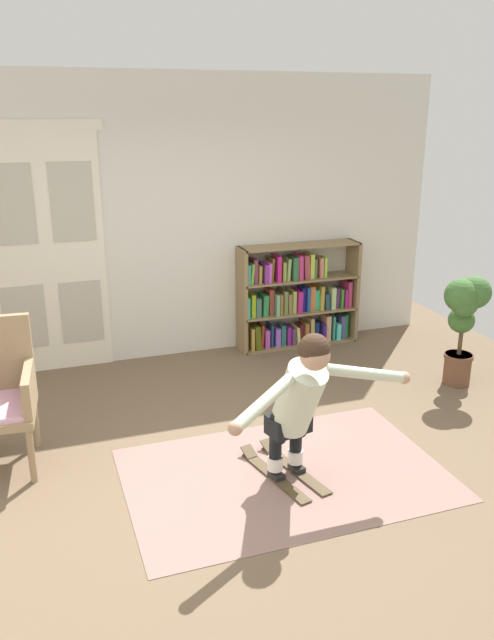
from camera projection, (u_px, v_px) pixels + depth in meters
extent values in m
plane|color=brown|center=(250.00, 475.00, 4.62)|extent=(7.20, 7.20, 0.00)
cube|color=silver|center=(166.00, 221.00, 6.49)|extent=(6.00, 0.10, 2.90)
cube|color=silver|center=(18.00, 259.00, 6.07)|extent=(0.55, 0.04, 2.35)
cube|color=#B5B19F|center=(11.00, 205.00, 5.88)|extent=(0.41, 0.01, 0.76)
cube|color=#B5B19F|center=(25.00, 317.00, 6.23)|extent=(0.41, 0.01, 0.64)
cube|color=silver|center=(77.00, 255.00, 6.24)|extent=(0.55, 0.04, 2.35)
cube|color=#B5B19F|center=(72.00, 202.00, 6.05)|extent=(0.41, 0.01, 0.76)
cube|color=#B5B19F|center=(82.00, 312.00, 6.41)|extent=(0.41, 0.01, 0.64)
cube|color=silver|center=(34.00, 125.00, 5.76)|extent=(1.22, 0.04, 0.10)
cube|color=#8C6A62|center=(285.00, 474.00, 4.62)|extent=(2.31, 1.52, 0.01)
cube|color=olive|center=(242.00, 301.00, 6.81)|extent=(0.04, 0.30, 1.15)
cube|color=olive|center=(352.00, 290.00, 7.22)|extent=(0.04, 0.30, 1.15)
cube|color=olive|center=(297.00, 343.00, 7.20)|extent=(1.33, 0.30, 0.02)
cube|color=olive|center=(298.00, 311.00, 7.08)|extent=(1.33, 0.30, 0.02)
cube|color=olive|center=(299.00, 279.00, 6.96)|extent=(1.33, 0.30, 0.02)
cube|color=olive|center=(300.00, 245.00, 6.84)|extent=(1.33, 0.30, 0.02)
cube|color=brown|center=(245.00, 340.00, 6.97)|extent=(0.03, 0.17, 0.19)
cube|color=#B9903C|center=(250.00, 337.00, 6.99)|extent=(0.04, 0.24, 0.25)
cube|color=#4A5412|center=(255.00, 336.00, 6.99)|extent=(0.07, 0.23, 0.28)
cube|color=maroon|center=(260.00, 335.00, 7.02)|extent=(0.05, 0.17, 0.27)
cube|color=#AB45AF|center=(265.00, 337.00, 7.06)|extent=(0.05, 0.21, 0.20)
cube|color=navy|center=(270.00, 334.00, 7.07)|extent=(0.03, 0.18, 0.25)
cube|color=#8955CC|center=(276.00, 336.00, 7.09)|extent=(0.06, 0.19, 0.21)
cube|color=#236557|center=(281.00, 334.00, 7.11)|extent=(0.05, 0.17, 0.24)
cube|color=#781C88|center=(286.00, 334.00, 7.13)|extent=(0.04, 0.20, 0.21)
cube|color=#593252|center=(291.00, 334.00, 7.15)|extent=(0.05, 0.20, 0.19)
cube|color=#BCD466|center=(296.00, 334.00, 7.14)|extent=(0.05, 0.19, 0.20)
cube|color=#4F1A20|center=(299.00, 332.00, 7.17)|extent=(0.05, 0.14, 0.22)
cube|color=#955B32|center=(304.00, 331.00, 7.19)|extent=(0.04, 0.23, 0.24)
cube|color=tan|center=(310.00, 329.00, 7.18)|extent=(0.05, 0.14, 0.28)
cube|color=navy|center=(314.00, 330.00, 7.24)|extent=(0.05, 0.16, 0.22)
cube|color=navy|center=(321.00, 331.00, 7.25)|extent=(0.04, 0.23, 0.20)
cube|color=tan|center=(325.00, 327.00, 7.25)|extent=(0.06, 0.19, 0.30)
cube|color=teal|center=(331.00, 327.00, 7.26)|extent=(0.03, 0.15, 0.28)
cube|color=#4DD7C7|center=(335.00, 330.00, 7.31)|extent=(0.05, 0.21, 0.19)
cube|color=#46487C|center=(340.00, 326.00, 7.32)|extent=(0.07, 0.18, 0.27)
cube|color=#198F39|center=(344.00, 325.00, 7.34)|extent=(0.03, 0.16, 0.28)
cube|color=#42C0AF|center=(246.00, 307.00, 6.83)|extent=(0.04, 0.19, 0.23)
cube|color=#91AF1C|center=(251.00, 304.00, 6.88)|extent=(0.05, 0.22, 0.25)
cube|color=#3F6257|center=(256.00, 306.00, 6.89)|extent=(0.06, 0.21, 0.21)
cube|color=#29773C|center=(263.00, 304.00, 6.90)|extent=(0.07, 0.21, 0.24)
cube|color=brown|center=(269.00, 301.00, 6.94)|extent=(0.06, 0.18, 0.29)
cube|color=#66A87E|center=(275.00, 304.00, 6.93)|extent=(0.03, 0.23, 0.23)
cube|color=brown|center=(278.00, 303.00, 6.95)|extent=(0.03, 0.24, 0.24)
cube|color=olive|center=(282.00, 301.00, 6.98)|extent=(0.04, 0.24, 0.26)
cube|color=olive|center=(288.00, 303.00, 6.98)|extent=(0.05, 0.18, 0.22)
cube|color=#A4AA4E|center=(292.00, 301.00, 7.02)|extent=(0.04, 0.20, 0.25)
cube|color=#9F1F72|center=(297.00, 300.00, 7.03)|extent=(0.06, 0.24, 0.25)
cube|color=navy|center=(301.00, 298.00, 7.06)|extent=(0.04, 0.16, 0.27)
cube|color=navy|center=(305.00, 298.00, 7.06)|extent=(0.03, 0.20, 0.28)
cube|color=#C56431|center=(310.00, 297.00, 7.09)|extent=(0.06, 0.19, 0.28)
cube|color=#2FBC81|center=(315.00, 299.00, 7.11)|extent=(0.05, 0.14, 0.23)
cube|color=#AB8B32|center=(319.00, 296.00, 7.12)|extent=(0.05, 0.21, 0.28)
cube|color=#224150|center=(324.00, 300.00, 7.14)|extent=(0.06, 0.20, 0.18)
cube|color=#A0C17B|center=(331.00, 297.00, 7.14)|extent=(0.05, 0.17, 0.25)
cube|color=#6D3180|center=(335.00, 297.00, 7.20)|extent=(0.04, 0.16, 0.22)
cube|color=#317D23|center=(340.00, 297.00, 7.18)|extent=(0.03, 0.17, 0.22)
cube|color=#9D1C6F|center=(343.00, 297.00, 7.19)|extent=(0.03, 0.20, 0.22)
cube|color=#A7335B|center=(346.00, 293.00, 7.23)|extent=(0.05, 0.23, 0.30)
cube|color=teal|center=(246.00, 274.00, 6.71)|extent=(0.05, 0.19, 0.21)
cube|color=#66A936|center=(250.00, 273.00, 6.73)|extent=(0.04, 0.18, 0.22)
cube|color=brown|center=(253.00, 270.00, 6.76)|extent=(0.04, 0.19, 0.26)
cube|color=olive|center=(257.00, 273.00, 6.79)|extent=(0.04, 0.22, 0.19)
cube|color=#722C7A|center=(264.00, 273.00, 6.78)|extent=(0.05, 0.23, 0.20)
cube|color=#C34EC7|center=(268.00, 272.00, 6.78)|extent=(0.04, 0.18, 0.22)
cube|color=brown|center=(270.00, 269.00, 6.82)|extent=(0.04, 0.20, 0.26)
cube|color=#B41C6C|center=(276.00, 268.00, 6.81)|extent=(0.04, 0.21, 0.28)
cube|color=olive|center=(282.00, 271.00, 6.84)|extent=(0.04, 0.18, 0.21)
cube|color=#89A15F|center=(286.00, 268.00, 6.88)|extent=(0.05, 0.21, 0.24)
cube|color=#2C5C36|center=(293.00, 268.00, 6.88)|extent=(0.06, 0.22, 0.26)
cube|color=#AB2D62|center=(298.00, 267.00, 6.89)|extent=(0.05, 0.22, 0.27)
cube|color=#913A43|center=(305.00, 266.00, 6.91)|extent=(0.07, 0.17, 0.27)
cube|color=#AABE3F|center=(309.00, 265.00, 6.95)|extent=(0.05, 0.19, 0.27)
cube|color=#4D6237|center=(313.00, 267.00, 6.98)|extent=(0.03, 0.15, 0.21)
cube|color=#BE6A5C|center=(318.00, 266.00, 7.00)|extent=(0.05, 0.20, 0.23)
cube|color=#83C534|center=(323.00, 266.00, 6.99)|extent=(0.04, 0.15, 0.23)
cylinder|color=#937A58|center=(32.00, 456.00, 4.48)|extent=(0.05, 0.05, 0.42)
cylinder|color=#937A58|center=(35.00, 422.00, 4.95)|extent=(0.05, 0.05, 0.42)
cube|color=#937A58|center=(29.00, 388.00, 4.59)|extent=(0.10, 0.56, 0.28)
cylinder|color=brown|center=(457.00, 369.00, 6.11)|extent=(0.26, 0.26, 0.31)
cylinder|color=brown|center=(459.00, 356.00, 6.07)|extent=(0.28, 0.28, 0.04)
cylinder|color=#4C3823|center=(461.00, 336.00, 6.00)|extent=(0.04, 0.04, 0.36)
sphere|color=#3A642D|center=(462.00, 297.00, 5.83)|extent=(0.26, 0.26, 0.26)
sphere|color=#3A642D|center=(462.00, 296.00, 5.79)|extent=(0.32, 0.32, 0.32)
sphere|color=#3A642D|center=(475.00, 292.00, 5.81)|extent=(0.30, 0.30, 0.30)
sphere|color=#3A642D|center=(464.00, 303.00, 5.79)|extent=(0.25, 0.25, 0.25)
sphere|color=#3A642D|center=(461.00, 320.00, 6.00)|extent=(0.25, 0.25, 0.25)
cube|color=#4D3D26|center=(275.00, 477.00, 4.57)|extent=(0.26, 0.76, 0.01)
cube|color=#4D3D26|center=(249.00, 452.00, 4.85)|extent=(0.11, 0.13, 0.06)
cube|color=black|center=(277.00, 475.00, 4.55)|extent=(0.11, 0.14, 0.04)
cube|color=#4D3D26|center=(295.00, 469.00, 4.67)|extent=(0.26, 0.76, 0.01)
cube|color=#4D3D26|center=(268.00, 445.00, 4.94)|extent=(0.11, 0.13, 0.06)
cube|color=black|center=(297.00, 468.00, 4.64)|extent=(0.11, 0.14, 0.04)
cylinder|color=white|center=(275.00, 463.00, 4.54)|extent=(0.13, 0.13, 0.10)
cylinder|color=black|center=(276.00, 438.00, 4.48)|extent=(0.11, 0.11, 0.30)
cylinder|color=black|center=(278.00, 427.00, 4.42)|extent=(0.13, 0.13, 0.22)
cylinder|color=white|center=(295.00, 456.00, 4.63)|extent=(0.13, 0.13, 0.10)
cylinder|color=black|center=(296.00, 432.00, 4.57)|extent=(0.11, 0.11, 0.30)
cylinder|color=black|center=(299.00, 421.00, 4.51)|extent=(0.13, 0.13, 0.22)
cube|color=black|center=(288.00, 423.00, 4.46)|extent=(0.33, 0.24, 0.14)
cylinder|color=beige|center=(298.00, 398.00, 4.31)|extent=(0.38, 0.52, 0.59)
sphere|color=tan|center=(315.00, 355.00, 4.06)|extent=(0.24, 0.24, 0.20)
sphere|color=#382619|center=(314.00, 349.00, 4.05)|extent=(0.25, 0.25, 0.21)
cylinder|color=beige|center=(264.00, 402.00, 3.88)|extent=(0.53, 0.39, 0.19)
sphere|color=tan|center=(235.00, 428.00, 3.69)|extent=(0.11, 0.11, 0.09)
cylinder|color=beige|center=(366.00, 374.00, 4.30)|extent=(0.59, 0.15, 0.19)
sphere|color=tan|center=(404.00, 378.00, 4.38)|extent=(0.11, 0.11, 0.09)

